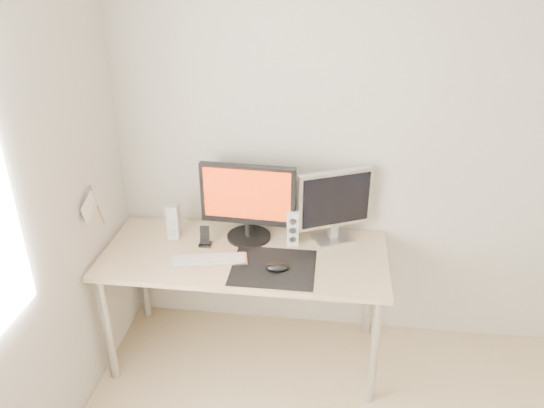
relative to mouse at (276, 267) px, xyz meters
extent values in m
plane|color=silver|center=(0.73, 0.53, 0.49)|extent=(3.50, 0.00, 3.50)
cube|color=black|center=(-0.02, 0.03, -0.02)|extent=(0.45, 0.40, 0.00)
ellipsoid|color=black|center=(0.00, 0.00, 0.00)|extent=(0.12, 0.07, 0.04)
cube|color=#D1B587|center=(-0.20, 0.16, -0.04)|extent=(1.60, 0.70, 0.03)
cylinder|color=silver|center=(-0.94, -0.13, -0.41)|extent=(0.05, 0.05, 0.70)
cylinder|color=silver|center=(0.54, -0.13, -0.41)|extent=(0.05, 0.05, 0.70)
cylinder|color=silver|center=(-0.94, 0.45, -0.41)|extent=(0.05, 0.05, 0.70)
cylinder|color=silver|center=(0.54, 0.45, -0.41)|extent=(0.05, 0.05, 0.70)
cylinder|color=black|center=(-0.20, 0.33, -0.02)|extent=(0.27, 0.27, 0.02)
cylinder|color=black|center=(-0.20, 0.33, 0.05)|extent=(0.05, 0.05, 0.12)
cube|color=black|center=(-0.20, 0.32, 0.26)|extent=(0.55, 0.08, 0.36)
cube|color=#E7420C|center=(-0.20, 0.30, 0.27)|extent=(0.50, 0.03, 0.30)
cube|color=silver|center=(0.29, 0.37, -0.02)|extent=(0.27, 0.24, 0.01)
cube|color=silver|center=(0.29, 0.37, 0.04)|extent=(0.06, 0.06, 0.10)
cube|color=silver|center=(0.29, 0.37, 0.24)|extent=(0.42, 0.23, 0.34)
cube|color=black|center=(0.30, 0.35, 0.24)|extent=(0.37, 0.18, 0.30)
cube|color=silver|center=(-0.64, 0.29, 0.08)|extent=(0.07, 0.08, 0.21)
cylinder|color=#B5B5B7|center=(-0.64, 0.25, 0.02)|extent=(0.04, 0.01, 0.04)
cylinder|color=#BCBCBF|center=(-0.64, 0.25, 0.08)|extent=(0.04, 0.01, 0.04)
cylinder|color=silver|center=(-0.64, 0.25, 0.14)|extent=(0.04, 0.01, 0.04)
cube|color=white|center=(0.06, 0.30, 0.08)|extent=(0.07, 0.08, 0.21)
cylinder|color=#B2B2B4|center=(0.06, 0.26, 0.02)|extent=(0.04, 0.01, 0.04)
cylinder|color=#BCBCBE|center=(0.06, 0.26, 0.08)|extent=(0.04, 0.01, 0.04)
cylinder|color=#AAAAAC|center=(0.06, 0.26, 0.14)|extent=(0.04, 0.01, 0.04)
cube|color=silver|center=(-0.38, 0.05, -0.02)|extent=(0.44, 0.20, 0.01)
cube|color=white|center=(-0.38, 0.05, -0.01)|extent=(0.41, 0.18, 0.01)
cube|color=black|center=(-0.44, 0.21, -0.02)|extent=(0.07, 0.06, 0.01)
cube|color=black|center=(-0.44, 0.21, 0.04)|extent=(0.05, 0.03, 0.11)
cylinder|color=#A57F54|center=(-0.99, 0.08, 0.26)|extent=(0.01, 0.10, 0.29)
cube|color=white|center=(-0.99, -0.01, 0.30)|extent=(0.00, 0.19, 0.15)
camera|label=1|loc=(0.27, -2.36, 1.55)|focal=35.00mm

